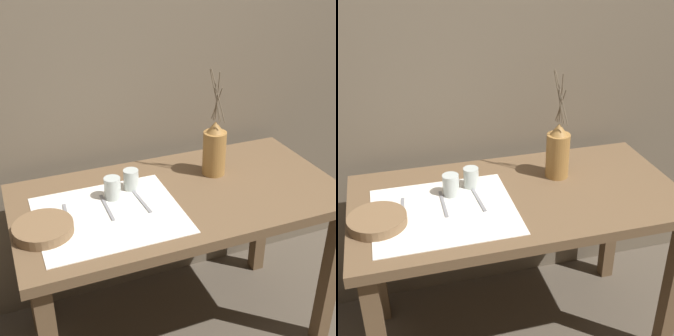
{
  "view_description": "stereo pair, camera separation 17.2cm",
  "coord_description": "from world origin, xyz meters",
  "views": [
    {
      "loc": [
        -0.62,
        -1.42,
        1.65
      ],
      "look_at": [
        -0.05,
        0.0,
        0.85
      ],
      "focal_mm": 50.0,
      "sensor_mm": 36.0,
      "label": 1
    },
    {
      "loc": [
        -0.46,
        -1.48,
        1.65
      ],
      "look_at": [
        -0.05,
        0.0,
        0.85
      ],
      "focal_mm": 50.0,
      "sensor_mm": 36.0,
      "label": 2
    }
  ],
  "objects": [
    {
      "name": "spoon_inner",
      "position": [
        -0.16,
        0.06,
        0.74
      ],
      "size": [
        0.03,
        0.19,
        0.02
      ],
      "color": "gray",
      "rests_on": "wooden_table"
    },
    {
      "name": "wooden_table",
      "position": [
        0.0,
        0.0,
        0.63
      ],
      "size": [
        1.26,
        0.65,
        0.73
      ],
      "color": "brown",
      "rests_on": "ground_plane"
    },
    {
      "name": "stone_wall_back",
      "position": [
        0.0,
        0.44,
        1.2
      ],
      "size": [
        7.0,
        0.06,
        2.4
      ],
      "color": "#6B5E4C",
      "rests_on": "ground_plane"
    },
    {
      "name": "linen_cloth",
      "position": [
        -0.29,
        -0.05,
        0.73
      ],
      "size": [
        0.51,
        0.44,
        0.0
      ],
      "color": "white",
      "rests_on": "wooden_table"
    },
    {
      "name": "glass_tumbler_far",
      "position": [
        -0.16,
        0.1,
        0.77
      ],
      "size": [
        0.06,
        0.06,
        0.08
      ],
      "color": "#B7C1BC",
      "rests_on": "wooden_table"
    },
    {
      "name": "fork_inner",
      "position": [
        -0.29,
        -0.0,
        0.74
      ],
      "size": [
        0.01,
        0.18,
        0.0
      ],
      "color": "gray",
      "rests_on": "wooden_table"
    },
    {
      "name": "glass_tumbler_near",
      "position": [
        -0.25,
        0.06,
        0.78
      ],
      "size": [
        0.06,
        0.06,
        0.08
      ],
      "color": "#B7C1BC",
      "rests_on": "wooden_table"
    },
    {
      "name": "ground_plane",
      "position": [
        0.0,
        0.0,
        0.0
      ],
      "size": [
        12.0,
        12.0,
        0.0
      ],
      "primitive_type": "plane",
      "color": "brown"
    },
    {
      "name": "knife_center",
      "position": [
        -0.43,
        -0.01,
        0.74
      ],
      "size": [
        0.03,
        0.18,
        0.0
      ],
      "color": "gray",
      "rests_on": "wooden_table"
    },
    {
      "name": "pitcher_with_flowers",
      "position": [
        0.2,
        0.1,
        0.84
      ],
      "size": [
        0.09,
        0.09,
        0.44
      ],
      "color": "olive",
      "rests_on": "wooden_table"
    },
    {
      "name": "wooden_bowl",
      "position": [
        -0.52,
        -0.07,
        0.75
      ],
      "size": [
        0.2,
        0.2,
        0.04
      ],
      "color": "brown",
      "rests_on": "wooden_table"
    }
  ]
}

